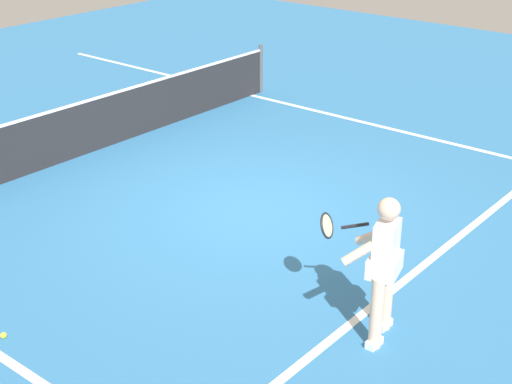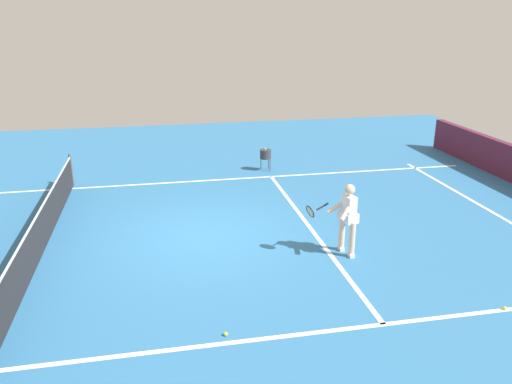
{
  "view_description": "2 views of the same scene",
  "coord_description": "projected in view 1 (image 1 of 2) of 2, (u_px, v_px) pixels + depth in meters",
  "views": [
    {
      "loc": [
        -7.3,
        -6.02,
        4.52
      ],
      "look_at": [
        -0.85,
        -0.73,
        0.78
      ],
      "focal_mm": 53.47,
      "sensor_mm": 36.0,
      "label": 1
    },
    {
      "loc": [
        -10.73,
        0.91,
        4.79
      ],
      "look_at": [
        -0.44,
        -1.13,
        1.14
      ],
      "focal_mm": 35.51,
      "sensor_mm": 36.0,
      "label": 2
    }
  ],
  "objects": [
    {
      "name": "sideline_right_marking",
      "position": [
        403.0,
        132.0,
        13.4
      ],
      "size": [
        0.1,
        17.94,
        0.01
      ],
      "primitive_type": "cube",
      "color": "white",
      "rests_on": "ground"
    },
    {
      "name": "ground_plane",
      "position": [
        254.0,
        210.0,
        10.48
      ],
      "size": [
        25.92,
        25.92,
        0.0
      ],
      "primitive_type": "plane",
      "color": "teal"
    },
    {
      "name": "court_net",
      "position": [
        88.0,
        126.0,
        12.31
      ],
      "size": [
        8.96,
        0.08,
        0.97
      ],
      "color": "#4C4C51",
      "rests_on": "ground"
    },
    {
      "name": "service_line_marking",
      "position": [
        419.0,
        268.0,
        9.02
      ],
      "size": [
        8.28,
        0.1,
        0.01
      ],
      "primitive_type": "cube",
      "color": "white",
      "rests_on": "ground"
    },
    {
      "name": "tennis_ball_near",
      "position": [
        3.0,
        335.0,
        7.72
      ],
      "size": [
        0.07,
        0.07,
        0.07
      ],
      "primitive_type": "sphere",
      "color": "#D1E533",
      "rests_on": "ground"
    },
    {
      "name": "tennis_player",
      "position": [
        382.0,
        263.0,
        7.43
      ],
      "size": [
        0.67,
        1.06,
        1.55
      ],
      "color": "beige",
      "rests_on": "ground"
    }
  ]
}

